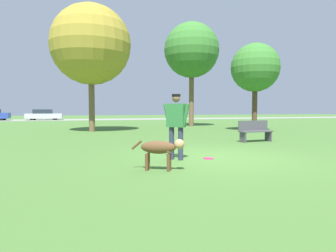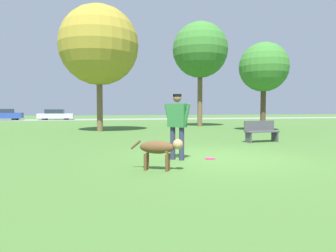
{
  "view_description": "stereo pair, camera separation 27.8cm",
  "coord_description": "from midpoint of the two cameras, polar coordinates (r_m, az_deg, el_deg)",
  "views": [
    {
      "loc": [
        -3.55,
        -7.18,
        1.28
      ],
      "look_at": [
        -1.55,
        -0.57,
        0.9
      ],
      "focal_mm": 32.0,
      "sensor_mm": 36.0,
      "label": 1
    },
    {
      "loc": [
        -3.28,
        -7.26,
        1.28
      ],
      "look_at": [
        -1.55,
        -0.57,
        0.9
      ],
      "focal_mm": 32.0,
      "sensor_mm": 36.0,
      "label": 2
    }
  ],
  "objects": [
    {
      "name": "park_bench",
      "position": [
        12.36,
        17.9,
        -0.84
      ],
      "size": [
        1.43,
        0.54,
        0.84
      ],
      "rotation": [
        0.0,
        0.0,
        0.1
      ],
      "color": "#47474C",
      "rests_on": "ground_plane"
    },
    {
      "name": "parked_car_silver",
      "position": [
        39.41,
        -20.45,
        2.03
      ],
      "size": [
        4.16,
        1.85,
        1.29
      ],
      "rotation": [
        0.0,
        0.0,
        -0.01
      ],
      "color": "#B7B7BC",
      "rests_on": "ground_plane"
    },
    {
      "name": "tree_near_right",
      "position": [
        18.78,
        18.19,
        10.55
      ],
      "size": [
        2.88,
        2.88,
        5.21
      ],
      "color": "#4C3826",
      "rests_on": "ground_plane"
    },
    {
      "name": "frisbee",
      "position": [
        7.88,
        9.0,
        -6.17
      ],
      "size": [
        0.27,
        0.27,
        0.02
      ],
      "color": "#E52366",
      "rests_on": "ground_plane"
    },
    {
      "name": "parked_car_blue",
      "position": [
        40.49,
        -28.52,
        1.92
      ],
      "size": [
        3.88,
        1.95,
        1.34
      ],
      "rotation": [
        0.0,
        0.0,
        0.03
      ],
      "color": "#284293",
      "rests_on": "ground_plane"
    },
    {
      "name": "tree_mid_center",
      "position": [
        18.33,
        -12.57,
        14.73
      ],
      "size": [
        4.58,
        4.58,
        7.28
      ],
      "color": "brown",
      "rests_on": "ground_plane"
    },
    {
      "name": "dog",
      "position": [
        6.28,
        -0.3,
        -4.28
      ],
      "size": [
        1.07,
        0.64,
        0.67
      ],
      "rotation": [
        0.0,
        0.0,
        5.81
      ],
      "color": "brown",
      "rests_on": "ground_plane"
    },
    {
      "name": "tree_far_right",
      "position": [
        23.22,
        6.5,
        14.14
      ],
      "size": [
        4.13,
        4.13,
        7.8
      ],
      "color": "brown",
      "rests_on": "ground_plane"
    },
    {
      "name": "ground_plane",
      "position": [
        8.09,
        10.74,
        -6.01
      ],
      "size": [
        120.0,
        120.0,
        0.0
      ],
      "primitive_type": "plane",
      "color": "#426B2D"
    },
    {
      "name": "far_road_strip",
      "position": [
        39.36,
        -9.5,
        1.27
      ],
      "size": [
        120.0,
        6.0,
        0.01
      ],
      "color": "gray",
      "rests_on": "ground_plane"
    },
    {
      "name": "person",
      "position": [
        7.58,
        2.81,
        1.01
      ],
      "size": [
        0.59,
        0.56,
        1.67
      ],
      "rotation": [
        0.0,
        0.0,
        -0.74
      ],
      "color": "#2D334C",
      "rests_on": "ground_plane"
    }
  ]
}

